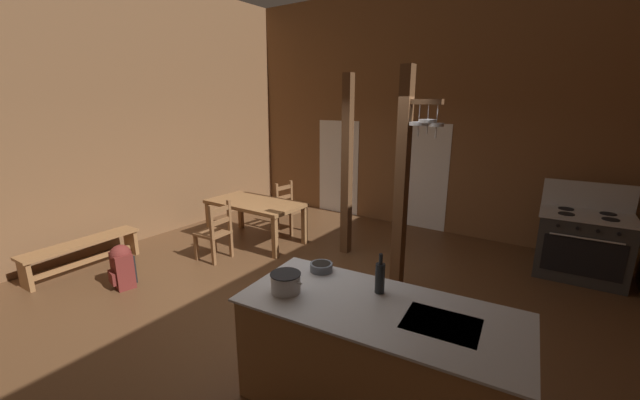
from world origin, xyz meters
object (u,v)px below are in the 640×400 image
object	(u,v)px
ladderback_chair_near_window	(215,232)
backpack	(122,265)
stockpot_on_counter	(286,283)
ladderback_chair_by_post	(289,208)
kitchen_island	(376,358)
bench_along_left_wall	(83,250)
bottle_tall_on_counter	(380,277)
dining_table	(255,206)
stove_range	(582,244)
mixing_bowl_on_counter	(321,267)

from	to	relation	value
ladderback_chair_near_window	backpack	size ratio (longest dim) A/B	1.59
stockpot_on_counter	ladderback_chair_by_post	bearing A→B (deg)	128.76
kitchen_island	stockpot_on_counter	world-z (taller)	stockpot_on_counter
ladderback_chair_by_post	bench_along_left_wall	distance (m)	3.42
stockpot_on_counter	bottle_tall_on_counter	world-z (taller)	bottle_tall_on_counter
dining_table	stockpot_on_counter	distance (m)	3.71
stove_range	backpack	bearing A→B (deg)	-142.63
stove_range	bottle_tall_on_counter	xyz separation A→B (m)	(-1.42, -3.64, 0.57)
stockpot_on_counter	bottle_tall_on_counter	bearing A→B (deg)	33.54
kitchen_island	bench_along_left_wall	distance (m)	4.77
dining_table	bottle_tall_on_counter	bearing A→B (deg)	-31.10
kitchen_island	dining_table	world-z (taller)	kitchen_island
kitchen_island	backpack	world-z (taller)	kitchen_island
bench_along_left_wall	stockpot_on_counter	xyz separation A→B (m)	(4.03, -0.14, 0.69)
dining_table	ladderback_chair_by_post	distance (m)	0.82
stove_range	bottle_tall_on_counter	world-z (taller)	stove_range
bench_along_left_wall	kitchen_island	bearing A→B (deg)	0.94
mixing_bowl_on_counter	bottle_tall_on_counter	xyz separation A→B (m)	(0.62, -0.07, 0.10)
ladderback_chair_by_post	backpack	size ratio (longest dim) A/B	1.59
ladderback_chair_near_window	bottle_tall_on_counter	size ratio (longest dim) A/B	2.80
dining_table	bench_along_left_wall	distance (m)	2.68
bottle_tall_on_counter	stockpot_on_counter	bearing A→B (deg)	-146.46
ladderback_chair_near_window	stove_range	bearing A→B (deg)	28.05
stove_range	stockpot_on_counter	distance (m)	4.58
stove_range	bottle_tall_on_counter	bearing A→B (deg)	-111.29
stockpot_on_counter	ladderback_chair_near_window	bearing A→B (deg)	150.64
stove_range	bench_along_left_wall	bearing A→B (deg)	-147.26
stove_range	dining_table	distance (m)	5.06
mixing_bowl_on_counter	backpack	bearing A→B (deg)	-174.14
ladderback_chair_by_post	bench_along_left_wall	size ratio (longest dim) A/B	0.59
dining_table	ladderback_chair_by_post	world-z (taller)	ladderback_chair_by_post
stove_range	ladderback_chair_by_post	distance (m)	4.74
ladderback_chair_near_window	ladderback_chair_by_post	world-z (taller)	same
bottle_tall_on_counter	ladderback_chair_by_post	bearing A→B (deg)	139.02
stove_range	backpack	world-z (taller)	stove_range
stove_range	ladderback_chair_by_post	xyz separation A→B (m)	(-4.67, -0.81, -0.03)
mixing_bowl_on_counter	bench_along_left_wall	bearing A→B (deg)	-175.07
dining_table	kitchen_island	bearing A→B (deg)	-32.88
dining_table	bench_along_left_wall	size ratio (longest dim) A/B	1.05
dining_table	mixing_bowl_on_counter	bearing A→B (deg)	-35.57
dining_table	backpack	world-z (taller)	dining_table
ladderback_chair_near_window	stockpot_on_counter	size ratio (longest dim) A/B	2.93
stove_range	ladderback_chair_near_window	bearing A→B (deg)	-151.95
dining_table	backpack	distance (m)	2.33
dining_table	bottle_tall_on_counter	distance (m)	3.97
bench_along_left_wall	backpack	size ratio (longest dim) A/B	2.72
stove_range	mixing_bowl_on_counter	xyz separation A→B (m)	(-2.04, -3.57, 0.47)
bench_along_left_wall	mixing_bowl_on_counter	xyz separation A→B (m)	(4.05, 0.35, 0.65)
kitchen_island	backpack	xyz separation A→B (m)	(-3.75, -0.04, -0.14)
backpack	mixing_bowl_on_counter	distance (m)	3.12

